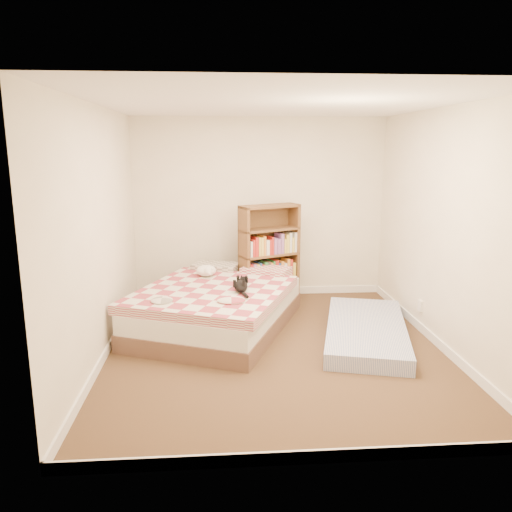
{
  "coord_description": "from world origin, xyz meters",
  "views": [
    {
      "loc": [
        -0.57,
        -4.95,
        2.09
      ],
      "look_at": [
        -0.18,
        0.3,
        0.94
      ],
      "focal_mm": 35.0,
      "sensor_mm": 36.0,
      "label": 1
    }
  ],
  "objects": [
    {
      "name": "room",
      "position": [
        0.0,
        0.0,
        1.2
      ],
      "size": [
        3.51,
        4.01,
        2.51
      ],
      "color": "#442D1D",
      "rests_on": "ground"
    },
    {
      "name": "bed",
      "position": [
        -0.6,
        0.71,
        0.26
      ],
      "size": [
        2.19,
        2.54,
        0.57
      ],
      "rotation": [
        0.0,
        0.0,
        -0.39
      ],
      "color": "brown",
      "rests_on": "room"
    },
    {
      "name": "bookshelf",
      "position": [
        0.1,
        1.58,
        0.51
      ],
      "size": [
        0.92,
        0.6,
        1.35
      ],
      "rotation": [
        0.0,
        0.0,
        0.43
      ],
      "color": "brown",
      "rests_on": "room"
    },
    {
      "name": "floor_mattress",
      "position": [
        1.05,
        0.21,
        0.08
      ],
      "size": [
        1.3,
        2.04,
        0.17
      ],
      "primitive_type": "cube",
      "rotation": [
        0.0,
        0.0,
        -0.26
      ],
      "color": "#6977B0",
      "rests_on": "room"
    },
    {
      "name": "black_cat",
      "position": [
        -0.34,
        0.47,
        0.57
      ],
      "size": [
        0.24,
        0.57,
        0.13
      ],
      "rotation": [
        0.0,
        0.0,
        -0.23
      ],
      "color": "black",
      "rests_on": "bed"
    },
    {
      "name": "white_dog",
      "position": [
        -0.74,
        1.14,
        0.58
      ],
      "size": [
        0.35,
        0.36,
        0.13
      ],
      "rotation": [
        0.0,
        0.0,
        -0.53
      ],
      "color": "white",
      "rests_on": "bed"
    }
  ]
}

